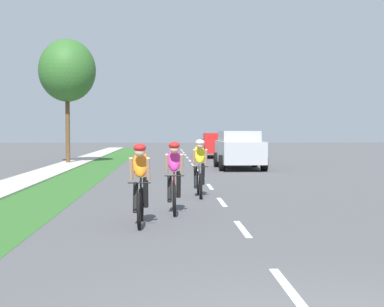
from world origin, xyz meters
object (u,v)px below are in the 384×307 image
Objects in this scene: pickup_red at (217,145)px; cyclist_distant at (200,167)px; cyclist_lead at (140,183)px; cyclist_trailing at (174,176)px; suv_silver at (239,149)px; street_tree_near at (67,71)px.

cyclist_distant is at bearing -96.17° from pickup_red.
cyclist_trailing is (0.67, 1.61, 0.00)m from cyclist_lead.
suv_silver is (2.54, 11.42, 0.14)m from cyclist_distant.
cyclist_trailing is 0.37× the size of suv_silver.
suv_silver reaches higher than cyclist_lead.
suv_silver reaches higher than cyclist_distant.
suv_silver is at bearing 77.48° from cyclist_distant.
street_tree_near is (-8.88, 5.02, 4.15)m from suv_silver.
cyclist_lead is 4.86m from cyclist_distant.
cyclist_lead is at bearing -112.57° from cyclist_trailing.
cyclist_trailing and cyclist_distant have the same top height.
cyclist_lead is 0.37× the size of suv_silver.
cyclist_distant is (0.74, 3.04, 0.00)m from cyclist_trailing.
cyclist_trailing is 3.13m from cyclist_distant.
cyclist_trailing is at bearing -103.62° from cyclist_distant.
street_tree_near reaches higher than cyclist_lead.
street_tree_near is (-6.35, 16.44, 4.28)m from cyclist_distant.
cyclist_lead is 1.00× the size of cyclist_trailing.
cyclist_trailing is 0.25× the size of street_tree_near.
street_tree_near is (-8.83, -6.55, 4.27)m from pickup_red.
street_tree_near reaches higher than cyclist_trailing.
suv_silver is (3.94, 16.08, 0.14)m from cyclist_lead.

